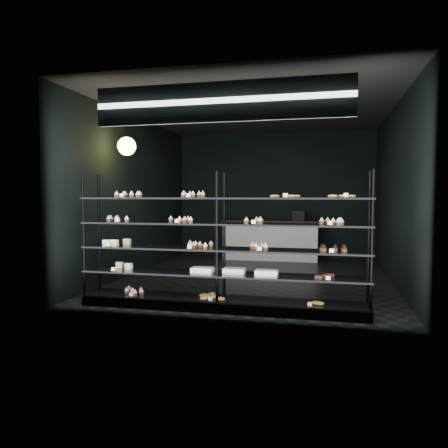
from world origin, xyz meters
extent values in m
cube|color=black|center=(0.00, 0.00, 0.01)|extent=(5.00, 6.00, 0.01)
cube|color=black|center=(0.00, 0.00, 3.20)|extent=(5.00, 6.00, 0.01)
cube|color=black|center=(0.00, 3.00, 1.60)|extent=(5.00, 0.01, 3.20)
cube|color=black|center=(0.00, -3.00, 1.60)|extent=(5.00, 0.01, 3.20)
cube|color=black|center=(-2.50, 0.00, 1.60)|extent=(0.01, 6.00, 3.20)
cube|color=black|center=(2.50, 0.00, 1.60)|extent=(0.01, 6.00, 3.20)
cube|color=black|center=(-0.10, -2.45, 0.06)|extent=(4.00, 0.50, 0.12)
cylinder|color=black|center=(-2.07, -2.67, 0.99)|extent=(0.04, 0.04, 1.85)
cylinder|color=black|center=(-2.07, -2.23, 0.99)|extent=(0.04, 0.04, 1.85)
cylinder|color=black|center=(-0.10, -2.67, 0.99)|extent=(0.04, 0.04, 1.85)
cylinder|color=black|center=(-0.10, -2.23, 0.99)|extent=(0.04, 0.04, 1.85)
cylinder|color=black|center=(1.87, -2.67, 0.99)|extent=(0.04, 0.04, 1.85)
cylinder|color=black|center=(1.87, -2.23, 0.99)|extent=(0.04, 0.04, 1.85)
cube|color=black|center=(-0.10, -2.45, 0.15)|extent=(4.00, 0.50, 0.03)
cube|color=black|center=(-0.10, -2.45, 0.50)|extent=(4.00, 0.50, 0.02)
cube|color=black|center=(-0.10, -2.45, 0.85)|extent=(4.00, 0.50, 0.02)
cube|color=black|center=(-0.10, -2.45, 1.20)|extent=(4.00, 0.50, 0.02)
cube|color=black|center=(-0.10, -2.45, 1.55)|extent=(4.00, 0.50, 0.02)
cube|color=white|center=(-1.43, -2.63, 1.59)|extent=(0.06, 0.04, 0.06)
cube|color=white|center=(-0.49, -2.63, 1.59)|extent=(0.05, 0.04, 0.06)
cube|color=white|center=(0.84, -2.63, 1.59)|extent=(0.05, 0.04, 0.06)
cube|color=white|center=(1.58, -2.63, 1.59)|extent=(0.06, 0.04, 0.06)
cube|color=white|center=(-1.59, -2.63, 1.24)|extent=(0.06, 0.04, 0.06)
cube|color=white|center=(-0.66, -2.63, 1.24)|extent=(0.05, 0.04, 0.06)
cube|color=white|center=(0.41, -2.63, 1.24)|extent=(0.06, 0.04, 0.06)
cube|color=white|center=(1.33, -2.63, 1.24)|extent=(0.06, 0.04, 0.06)
cube|color=white|center=(-1.67, -2.63, 0.89)|extent=(0.06, 0.04, 0.06)
cube|color=white|center=(-0.44, -2.63, 0.89)|extent=(0.06, 0.04, 0.06)
cube|color=white|center=(0.45, -2.63, 0.89)|extent=(0.06, 0.04, 0.06)
cube|color=white|center=(1.41, -2.63, 0.89)|extent=(0.06, 0.04, 0.06)
cube|color=white|center=(-1.62, -2.63, 0.54)|extent=(0.06, 0.04, 0.06)
cube|color=white|center=(1.37, -2.63, 0.54)|extent=(0.06, 0.04, 0.06)
cube|color=white|center=(-1.39, -2.63, 0.19)|extent=(0.06, 0.04, 0.06)
cube|color=white|center=(-0.16, -2.63, 0.19)|extent=(0.05, 0.04, 0.06)
cube|color=white|center=(1.12, -2.63, 0.19)|extent=(0.06, 0.04, 0.06)
cube|color=#0E2146|center=(0.00, -2.92, 2.75)|extent=(3.20, 0.04, 0.45)
cube|color=white|center=(0.00, -2.94, 2.75)|extent=(3.30, 0.02, 0.50)
cylinder|color=black|center=(-2.09, -1.18, 2.89)|extent=(0.01, 0.01, 0.57)
sphere|color=#F2CA54|center=(-2.09, -1.18, 2.45)|extent=(0.31, 0.31, 0.31)
cube|color=white|center=(-0.02, 2.50, 0.46)|extent=(2.31, 0.60, 0.92)
cube|color=black|center=(-0.02, 2.50, 0.95)|extent=(2.40, 0.65, 0.06)
cube|color=black|center=(0.66, 2.50, 1.10)|extent=(0.30, 0.30, 0.25)
camera|label=1|loc=(1.32, -8.27, 1.58)|focal=35.00mm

